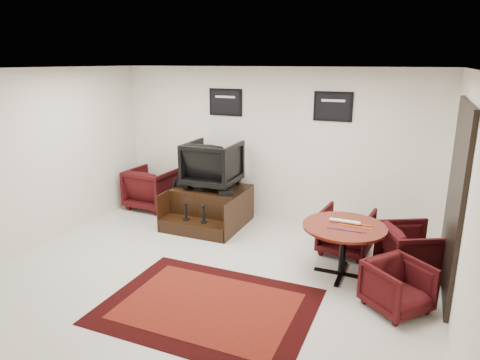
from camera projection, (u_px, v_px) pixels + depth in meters
name	position (u px, v px, depth m)	size (l,w,h in m)	color
ground	(211.00, 274.00, 6.01)	(6.00, 6.00, 0.00)	silver
room_shell	(241.00, 150.00, 5.48)	(6.02, 5.02, 2.81)	silver
area_rug	(208.00, 306.00, 5.22)	(2.51, 1.88, 0.01)	black
shine_podium	(210.00, 207.00, 7.83)	(1.29, 1.33, 0.66)	black
shine_chair	(213.00, 162.00, 7.73)	(0.91, 0.85, 0.93)	black
shoes_pair	(185.00, 183.00, 7.88)	(0.26, 0.30, 0.10)	black
polish_kit	(226.00, 193.00, 7.34)	(0.24, 0.17, 0.08)	black
umbrella_black	(170.00, 198.00, 7.92)	(0.33, 0.12, 0.89)	black
umbrella_hooked	(173.00, 196.00, 7.98)	(0.35, 0.13, 0.93)	black
armchair_side	(152.00, 186.00, 8.64)	(0.87, 0.82, 0.90)	black
meeting_table	(344.00, 232.00, 5.82)	(1.13, 1.13, 0.74)	#3E0F08
table_chair_back	(346.00, 229.00, 6.61)	(0.75, 0.70, 0.77)	black
table_chair_window	(412.00, 248.00, 5.91)	(0.76, 0.71, 0.78)	black
table_chair_corner	(398.00, 284.00, 5.07)	(0.65, 0.61, 0.67)	black
paper_roll	(345.00, 221.00, 5.88)	(0.05, 0.05, 0.42)	white
table_clutter	(353.00, 227.00, 5.73)	(0.57, 0.31, 0.01)	orange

